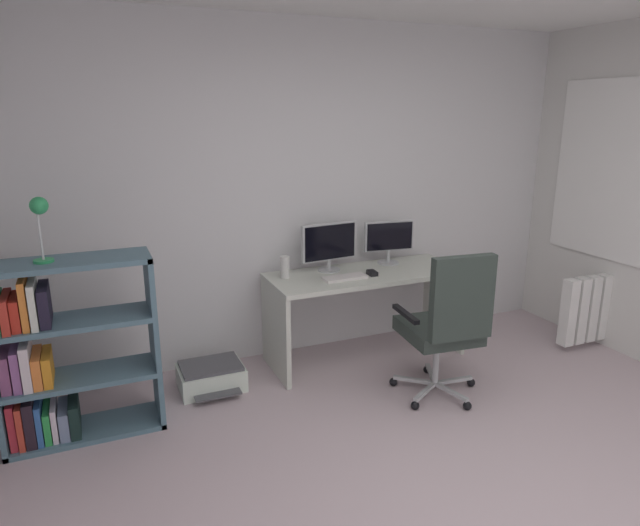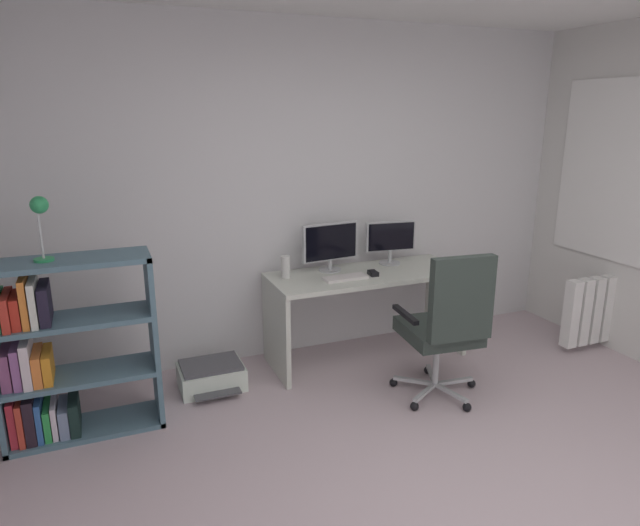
# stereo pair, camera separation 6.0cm
# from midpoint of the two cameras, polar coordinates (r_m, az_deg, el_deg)

# --- Properties ---
(wall_back) EXTENTS (4.69, 0.10, 2.64)m
(wall_back) POSITION_cam_midpoint_polar(r_m,az_deg,el_deg) (4.50, -1.84, 7.24)
(wall_back) COLOR silver
(wall_back) RESTS_ON ground
(window_pane) EXTENTS (0.01, 1.22, 1.37)m
(window_pane) POSITION_cam_midpoint_polar(r_m,az_deg,el_deg) (5.09, 28.45, 8.24)
(window_pane) COLOR white
(window_frame) EXTENTS (0.02, 1.30, 1.45)m
(window_frame) POSITION_cam_midpoint_polar(r_m,az_deg,el_deg) (5.08, 28.40, 8.24)
(window_frame) COLOR white
(desk) EXTENTS (1.57, 0.61, 0.72)m
(desk) POSITION_cam_midpoint_polar(r_m,az_deg,el_deg) (4.45, 4.35, -3.21)
(desk) COLOR silver
(desk) RESTS_ON ground
(monitor_main) EXTENTS (0.48, 0.18, 0.38)m
(monitor_main) POSITION_cam_midpoint_polar(r_m,az_deg,el_deg) (4.37, 0.55, 1.99)
(monitor_main) COLOR #B2B5B7
(monitor_main) RESTS_ON desk
(monitor_secondary) EXTENTS (0.43, 0.18, 0.36)m
(monitor_secondary) POSITION_cam_midpoint_polar(r_m,az_deg,el_deg) (4.61, 6.73, 2.51)
(monitor_secondary) COLOR #B2B5B7
(monitor_secondary) RESTS_ON desk
(keyboard) EXTENTS (0.34, 0.14, 0.02)m
(keyboard) POSITION_cam_midpoint_polar(r_m,az_deg,el_deg) (4.21, 2.15, -1.51)
(keyboard) COLOR silver
(keyboard) RESTS_ON desk
(computer_mouse) EXTENTS (0.07, 0.10, 0.03)m
(computer_mouse) POSITION_cam_midpoint_polar(r_m,az_deg,el_deg) (4.31, 4.99, -1.02)
(computer_mouse) COLOR black
(computer_mouse) RESTS_ON desk
(desktop_speaker) EXTENTS (0.07, 0.07, 0.17)m
(desktop_speaker) POSITION_cam_midpoint_polar(r_m,az_deg,el_deg) (4.22, -4.05, -0.42)
(desktop_speaker) COLOR silver
(desktop_speaker) RESTS_ON desk
(office_chair) EXTENTS (0.62, 0.63, 1.08)m
(office_chair) POSITION_cam_midpoint_polar(r_m,az_deg,el_deg) (3.85, 12.46, -5.93)
(office_chair) COLOR #B7BABC
(office_chair) RESTS_ON ground
(bookshelf) EXTENTS (0.92, 0.34, 1.12)m
(bookshelf) POSITION_cam_midpoint_polar(r_m,az_deg,el_deg) (3.72, -25.86, -8.87)
(bookshelf) COLOR slate
(bookshelf) RESTS_ON ground
(desk_lamp) EXTENTS (0.12, 0.11, 0.37)m
(desk_lamp) POSITION_cam_midpoint_polar(r_m,az_deg,el_deg) (3.48, -27.34, 4.34)
(desk_lamp) COLOR #2A9655
(desk_lamp) RESTS_ON bookshelf
(printer) EXTENTS (0.46, 0.43, 0.19)m
(printer) POSITION_cam_midpoint_polar(r_m,az_deg,el_deg) (4.19, -11.54, -11.37)
(printer) COLOR silver
(printer) RESTS_ON ground
(radiator) EXTENTS (0.71, 0.10, 0.57)m
(radiator) POSITION_cam_midpoint_polar(r_m,az_deg,el_deg) (5.24, 26.22, -4.15)
(radiator) COLOR white
(radiator) RESTS_ON ground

